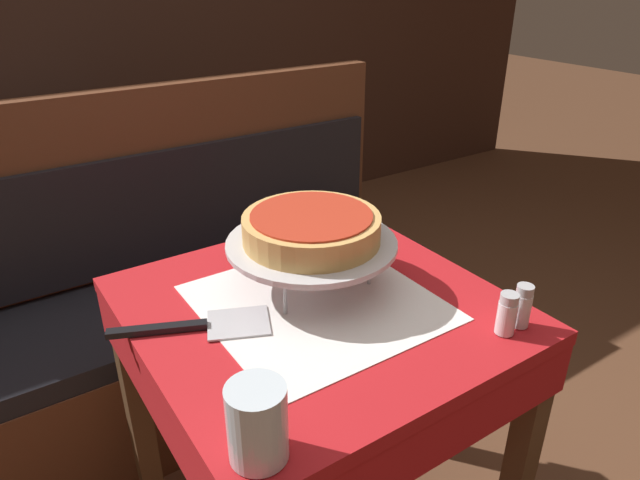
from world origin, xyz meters
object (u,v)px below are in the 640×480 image
object	(u,v)px
booth_bench	(196,318)
deep_dish_pizza	(312,228)
pizza_pan_stand	(312,245)
salt_shaker	(507,314)
pizza_server	(198,326)
dining_table_rear	(34,167)
condiment_caddy	(23,134)
dining_table_front	(317,344)
pepper_shaker	(522,306)
water_glass_near	(257,423)

from	to	relation	value
booth_bench	deep_dish_pizza	xyz separation A→B (m)	(0.03, -0.65, 0.57)
pizza_pan_stand	salt_shaker	size ratio (longest dim) A/B	4.27
booth_bench	pizza_server	world-z (taller)	booth_bench
pizza_pan_stand	salt_shaker	xyz separation A→B (m)	(0.20, -0.33, -0.05)
dining_table_rear	condiment_caddy	world-z (taller)	condiment_caddy
dining_table_front	booth_bench	xyz separation A→B (m)	(-0.00, 0.71, -0.34)
salt_shaker	deep_dish_pizza	bearing A→B (deg)	120.55
pizza_server	booth_bench	bearing A→B (deg)	71.23
deep_dish_pizza	pizza_server	bearing A→B (deg)	-176.68
salt_shaker	condiment_caddy	distance (m)	1.86
salt_shaker	pepper_shaker	bearing A→B (deg)	-0.00
pizza_pan_stand	pepper_shaker	size ratio (longest dim) A/B	4.10
pizza_pan_stand	condiment_caddy	xyz separation A→B (m)	(-0.32, 1.45, -0.07)
pizza_server	pepper_shaker	xyz separation A→B (m)	(0.49, -0.32, 0.04)
dining_table_rear	pizza_pan_stand	size ratio (longest dim) A/B	2.14
dining_table_rear	pepper_shaker	size ratio (longest dim) A/B	8.80
dining_table_rear	water_glass_near	world-z (taller)	water_glass_near
pizza_pan_stand	condiment_caddy	world-z (taller)	condiment_caddy
booth_bench	water_glass_near	xyz separation A→B (m)	(-0.27, -0.99, 0.50)
pizza_pan_stand	water_glass_near	world-z (taller)	water_glass_near
dining_table_rear	booth_bench	size ratio (longest dim) A/B	0.47
dining_table_front	pizza_server	size ratio (longest dim) A/B	2.57
pizza_server	salt_shaker	bearing A→B (deg)	-35.10
dining_table_front	pepper_shaker	world-z (taller)	pepper_shaker
dining_table_rear	condiment_caddy	xyz separation A→B (m)	(-0.01, -0.05, 0.14)
dining_table_rear	salt_shaker	world-z (taller)	salt_shaker
dining_table_front	deep_dish_pizza	xyz separation A→B (m)	(0.03, 0.06, 0.23)
deep_dish_pizza	condiment_caddy	distance (m)	1.49
booth_bench	salt_shaker	bearing A→B (deg)	-77.08
pepper_shaker	condiment_caddy	bearing A→B (deg)	107.33
pepper_shaker	pizza_pan_stand	bearing A→B (deg)	125.55
dining_table_rear	pizza_pan_stand	xyz separation A→B (m)	(0.31, -1.50, 0.21)
salt_shaker	pizza_pan_stand	bearing A→B (deg)	120.55
deep_dish_pizza	pepper_shaker	bearing A→B (deg)	-54.45
deep_dish_pizza	water_glass_near	bearing A→B (deg)	-131.97
salt_shaker	pepper_shaker	size ratio (longest dim) A/B	0.96
booth_bench	pepper_shaker	bearing A→B (deg)	-74.81
pizza_pan_stand	condiment_caddy	size ratio (longest dim) A/B	2.21
pizza_pan_stand	dining_table_rear	bearing A→B (deg)	101.53
deep_dish_pizza	pizza_server	xyz separation A→B (m)	(-0.25, -0.01, -0.12)
dining_table_rear	condiment_caddy	size ratio (longest dim) A/B	4.74
booth_bench	deep_dish_pizza	distance (m)	0.86
dining_table_front	dining_table_rear	bearing A→B (deg)	100.06
water_glass_near	pepper_shaker	world-z (taller)	water_glass_near
deep_dish_pizza	pepper_shaker	xyz separation A→B (m)	(0.24, -0.33, -0.09)
salt_shaker	condiment_caddy	world-z (taller)	condiment_caddy
dining_table_front	salt_shaker	bearing A→B (deg)	-50.19
deep_dish_pizza	dining_table_front	bearing A→B (deg)	-114.67
water_glass_near	dining_table_rear	bearing A→B (deg)	90.08
booth_bench	condiment_caddy	xyz separation A→B (m)	(-0.29, 0.80, 0.46)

